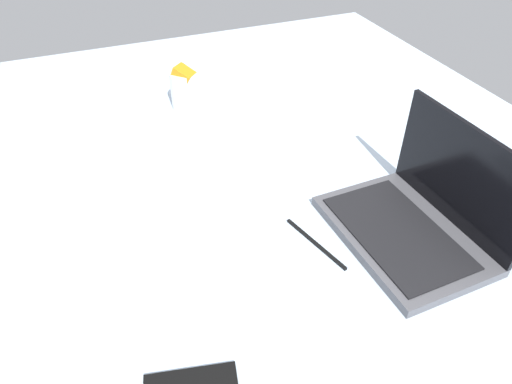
# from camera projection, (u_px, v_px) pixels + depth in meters

# --- Properties ---
(bed_mattress) EXTENTS (1.80, 1.40, 0.18)m
(bed_mattress) POSITION_uv_depth(u_px,v_px,m) (297.00, 187.00, 1.23)
(bed_mattress) COLOR silver
(bed_mattress) RESTS_ON ground
(laptop) EXTENTS (0.34, 0.24, 0.23)m
(laptop) POSITION_uv_depth(u_px,v_px,m) (418.00, 217.00, 0.94)
(laptop) COLOR #4C4C51
(laptop) RESTS_ON bed_mattress
(snack_cup) EXTENTS (0.10, 0.09, 0.13)m
(snack_cup) POSITION_uv_depth(u_px,v_px,m) (186.00, 88.00, 1.35)
(snack_cup) COLOR silver
(snack_cup) RESTS_ON bed_mattress
(charger_cable) EXTENTS (0.17, 0.05, 0.01)m
(charger_cable) POSITION_uv_depth(u_px,v_px,m) (315.00, 243.00, 0.94)
(charger_cable) COLOR black
(charger_cable) RESTS_ON bed_mattress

